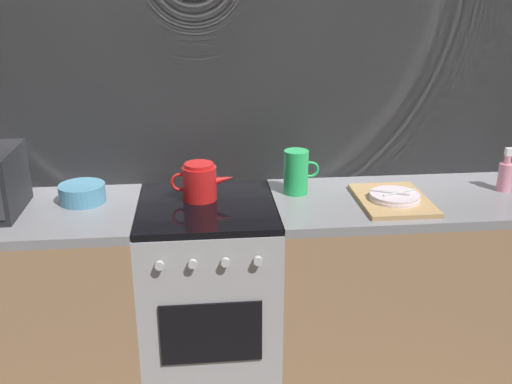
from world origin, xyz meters
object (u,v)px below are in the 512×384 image
at_px(kettle, 200,182).
at_px(pitcher, 296,172).
at_px(stove_unit, 209,296).
at_px(mixing_bowl, 82,193).
at_px(dish_pile, 393,199).
at_px(spray_bottle, 506,174).

xyz_separation_m(kettle, pitcher, (0.43, 0.04, 0.02)).
relative_size(stove_unit, mixing_bowl, 4.50).
bearing_deg(pitcher, mixing_bowl, -178.98).
bearing_deg(mixing_bowl, dish_pile, -6.29).
height_order(mixing_bowl, dish_pile, mixing_bowl).
relative_size(kettle, mixing_bowl, 1.42).
relative_size(kettle, dish_pile, 0.71).
bearing_deg(dish_pile, spray_bottle, 10.19).
distance_m(mixing_bowl, pitcher, 0.95).
distance_m(stove_unit, pitcher, 0.69).
height_order(kettle, dish_pile, kettle).
distance_m(stove_unit, dish_pile, 0.94).
bearing_deg(dish_pile, mixing_bowl, 173.71).
bearing_deg(pitcher, stove_unit, -165.45).
bearing_deg(kettle, spray_bottle, -1.24).
distance_m(mixing_bowl, dish_pile, 1.36).
bearing_deg(pitcher, kettle, -175.34).
bearing_deg(spray_bottle, stove_unit, -178.30).
xyz_separation_m(mixing_bowl, pitcher, (0.95, 0.02, 0.06)).
xyz_separation_m(mixing_bowl, spray_bottle, (1.90, -0.05, 0.04)).
xyz_separation_m(stove_unit, spray_bottle, (1.37, 0.04, 0.53)).
bearing_deg(spray_bottle, kettle, 178.76).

